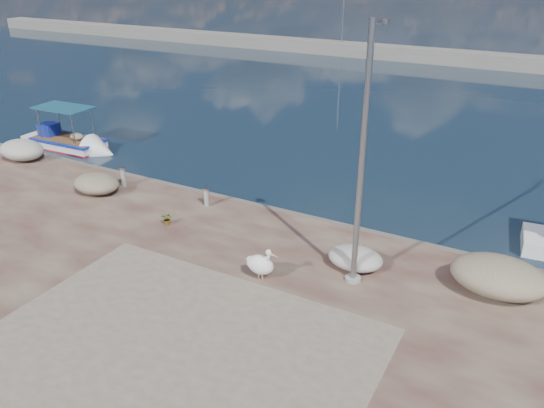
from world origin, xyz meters
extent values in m
plane|color=#162635|center=(0.00, 0.00, 0.00)|extent=(1400.00, 1400.00, 0.00)
cube|color=gray|center=(1.00, -3.00, 0.50)|extent=(9.00, 7.00, 0.01)
cube|color=gray|center=(0.00, 40.00, 0.60)|extent=(120.00, 2.20, 1.20)
cylinder|color=gray|center=(-12.00, 40.00, 4.00)|extent=(0.16, 0.16, 7.00)
cube|color=white|center=(-13.51, 7.25, 0.07)|extent=(5.16, 1.87, 0.83)
cube|color=navy|center=(-13.51, 7.25, 0.44)|extent=(3.73, 1.87, 0.12)
cube|color=maroon|center=(-13.51, 7.25, 0.02)|extent=(3.73, 1.85, 0.11)
cube|color=navy|center=(-14.78, 7.20, 0.79)|extent=(0.82, 0.82, 0.61)
cube|color=navy|center=(-13.51, 7.25, 2.06)|extent=(2.86, 1.70, 0.07)
cylinder|color=tan|center=(1.22, 0.77, 0.63)|extent=(0.03, 0.03, 0.26)
cylinder|color=tan|center=(1.35, 0.76, 0.63)|extent=(0.03, 0.03, 0.26)
ellipsoid|color=white|center=(1.29, 0.77, 0.97)|extent=(0.85, 0.59, 0.57)
cylinder|color=white|center=(1.53, 0.73, 1.25)|extent=(0.20, 0.13, 0.48)
sphere|color=white|center=(1.57, 0.73, 1.46)|extent=(0.16, 0.16, 0.16)
cone|color=tan|center=(1.76, 0.70, 1.42)|extent=(0.39, 0.14, 0.12)
cylinder|color=gray|center=(3.59, 1.95, 4.00)|extent=(0.16, 0.16, 7.00)
cylinder|color=gray|center=(3.59, 1.95, 0.55)|extent=(0.44, 0.44, 0.10)
cube|color=gray|center=(3.59, 2.60, 7.35)|extent=(0.35, 0.18, 0.12)
cylinder|color=gray|center=(-2.84, 4.04, 0.84)|extent=(0.18, 0.18, 0.68)
cylinder|color=gray|center=(-2.84, 4.04, 1.18)|extent=(0.23, 0.23, 0.06)
cylinder|color=gray|center=(-6.78, 4.00, 0.88)|extent=(0.20, 0.20, 0.76)
cylinder|color=gray|center=(-6.78, 4.00, 1.26)|extent=(0.26, 0.26, 0.07)
imported|color=#33722D|center=(-3.13, 2.17, 0.72)|extent=(0.41, 0.36, 0.44)
ellipsoid|color=gray|center=(7.19, 3.25, 1.00)|extent=(2.52, 1.80, 0.99)
ellipsoid|color=gray|center=(-7.24, 3.03, 0.86)|extent=(1.86, 1.45, 0.72)
ellipsoid|color=#B9B4AB|center=(3.39, 2.63, 0.80)|extent=(1.62, 1.22, 0.61)
ellipsoid|color=#B9B4AB|center=(-12.88, 4.14, 0.94)|extent=(2.17, 1.57, 0.89)
camera|label=1|loc=(7.61, -10.16, 8.72)|focal=35.00mm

